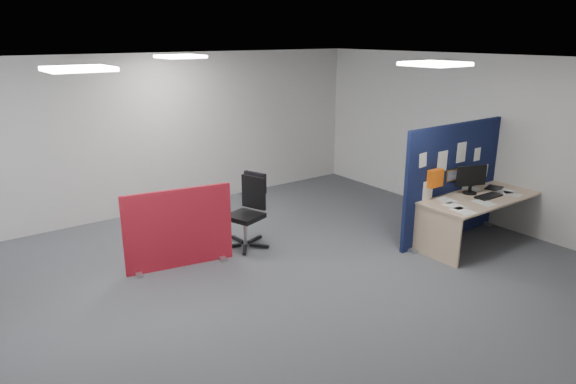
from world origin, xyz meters
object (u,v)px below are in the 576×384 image
navy_divider (453,182)px  red_divider (179,229)px  monitor_main (471,178)px  main_desk (476,206)px  office_chair (249,206)px

navy_divider → red_divider: bearing=158.9°
red_divider → monitor_main: bearing=-13.1°
main_desk → monitor_main: size_ratio=4.18×
main_desk → office_chair: size_ratio=1.86×
monitor_main → office_chair: monitor_main is taller
main_desk → monitor_main: 0.42m
monitor_main → navy_divider: bearing=137.4°
office_chair → monitor_main: bearing=-52.0°
navy_divider → office_chair: size_ratio=2.02×
navy_divider → red_divider: (-3.77, 1.46, -0.35)m
monitor_main → red_divider: monitor_main is taller
navy_divider → monitor_main: size_ratio=4.55×
navy_divider → main_desk: navy_divider is taller
monitor_main → office_chair: bearing=166.9°
red_divider → main_desk: bearing=-14.7°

